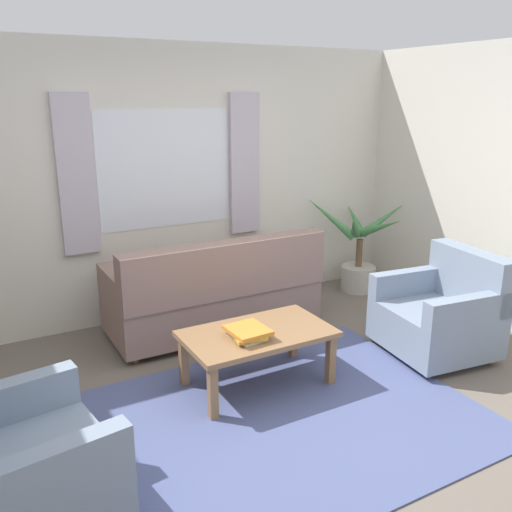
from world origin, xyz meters
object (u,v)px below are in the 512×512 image
armchair_right (442,313)px  potted_plant (359,255)px  couch (216,294)px  book_stack_on_table (247,333)px  armchair_left (12,470)px  coffee_table (257,338)px

armchair_right → potted_plant: (0.39, 1.57, 0.06)m
couch → book_stack_on_table: 1.15m
armchair_right → armchair_left: bearing=-76.4°
couch → armchair_right: 1.99m
coffee_table → book_stack_on_table: size_ratio=3.55×
couch → book_stack_on_table: size_ratio=6.13×
book_stack_on_table → potted_plant: bearing=32.4°
book_stack_on_table → potted_plant: size_ratio=0.29×
armchair_left → armchair_right: bearing=-91.5°
potted_plant → coffee_table: bearing=-147.3°
couch → armchair_right: couch is taller
armchair_right → coffee_table: (-1.63, 0.27, 0.03)m
armchair_right → potted_plant: 1.62m
couch → potted_plant: potted_plant is taller
book_stack_on_table → potted_plant: (2.14, 1.36, -0.07)m
couch → coffee_table: size_ratio=1.73×
armchair_left → potted_plant: (3.79, 1.98, 0.06)m
armchair_left → book_stack_on_table: 1.76m
armchair_left → coffee_table: armchair_left is taller
coffee_table → potted_plant: 2.40m
armchair_left → armchair_right: 3.42m
potted_plant → armchair_left: bearing=-152.4°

